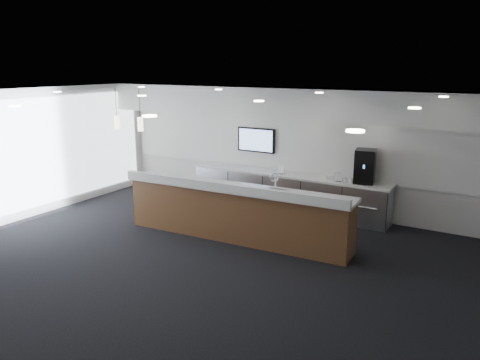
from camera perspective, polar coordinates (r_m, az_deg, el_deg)
The scene contains 21 objects.
ground at distance 8.68m, azimuth -4.95°, elevation -10.04°, with size 10.00×10.00×0.00m, color black.
ceiling at distance 7.95m, azimuth -5.40°, elevation 10.12°, with size 10.00×8.00×0.02m, color black.
back_wall at distance 11.59m, azimuth 6.55°, elevation 3.80°, with size 10.00×0.02×3.00m, color silver.
left_wall at distance 11.79m, azimuth -25.27°, elevation 2.73°, with size 0.02×8.00×3.00m, color silver.
soffit_bulkhead at distance 11.03m, azimuth 5.73°, elevation 9.34°, with size 10.00×0.90×0.70m, color silver.
alcove_panel at distance 11.54m, azimuth 6.50°, elevation 4.27°, with size 9.80×0.06×1.40m, color silver.
window_blinds_wall at distance 11.76m, azimuth -25.16°, elevation 2.71°, with size 0.04×7.36×2.55m, color white.
back_credenza at distance 11.49m, azimuth 5.66°, elevation -1.49°, with size 5.06×0.66×0.95m.
wall_tv at distance 11.92m, azimuth 1.99°, elevation 4.90°, with size 1.05×0.08×0.62m.
pendant_left at distance 10.19m, azimuth -13.63°, elevation 6.38°, with size 0.12×0.12×0.30m, color #F8ECC2.
pendant_right at distance 10.68m, azimuth -16.34°, elevation 6.55°, with size 0.12×0.12×0.30m, color #F8ECC2.
ceiling_can_lights at distance 7.95m, azimuth -5.40°, elevation 9.91°, with size 7.00×5.00×0.02m, color white, non-canonical shape.
service_counter at distance 9.61m, azimuth -0.52°, elevation -3.90°, with size 4.94×1.07×1.49m.
coffee_machine at distance 10.70m, azimuth 14.99°, elevation 1.63°, with size 0.51×0.60×0.75m.
info_sign_left at distance 11.29m, azimuth 5.03°, elevation 1.24°, with size 0.14×0.02×0.20m, color white.
info_sign_right at distance 10.74m, azimuth 11.89°, elevation 0.40°, with size 0.17×0.02×0.22m, color white.
cup_0 at distance 10.71m, azimuth 13.42°, elevation -0.06°, with size 0.10×0.10×0.10m, color white.
cup_1 at distance 10.76m, azimuth 12.71°, elevation 0.03°, with size 0.10×0.10×0.10m, color white.
cup_2 at distance 10.80m, azimuth 12.01°, elevation 0.12°, with size 0.10×0.10×0.10m, color white.
cup_3 at distance 10.84m, azimuth 11.31°, elevation 0.21°, with size 0.10×0.10×0.10m, color white.
cup_4 at distance 10.89m, azimuth 10.62°, elevation 0.30°, with size 0.10×0.10×0.10m, color white.
Camera 1 is at (4.69, -6.40, 3.52)m, focal length 35.00 mm.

